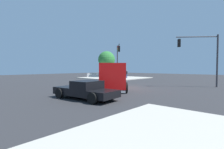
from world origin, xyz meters
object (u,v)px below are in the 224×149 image
traffic_light_primary (118,57)px  pedestrian_near_corner (118,73)px  traffic_light_secondary (204,52)px  pickup_black (85,89)px  delivery_truck (111,76)px  pedestrian_crossing (127,74)px  shade_tree_near (107,60)px

traffic_light_primary → pedestrian_near_corner: size_ratio=3.53×
traffic_light_secondary → pickup_black: traffic_light_secondary is taller
delivery_truck → pedestrian_crossing: (-15.51, -9.39, -0.36)m
delivery_truck → shade_tree_near: 22.69m
pickup_black → pedestrian_near_corner: bearing=-146.4°
traffic_light_secondary → pedestrian_crossing: size_ratio=3.80×
traffic_light_primary → traffic_light_secondary: 13.62m
shade_tree_near → pedestrian_near_corner: bearing=66.6°
pickup_black → pedestrian_crossing: pedestrian_crossing is taller
pedestrian_near_corner → traffic_light_secondary: bearing=75.2°
pedestrian_crossing → delivery_truck: bearing=31.2°
traffic_light_primary → pedestrian_near_corner: traffic_light_primary is taller
traffic_light_primary → pickup_black: bearing=31.7°
pedestrian_near_corner → pickup_black: bearing=33.6°
delivery_truck → pedestrian_near_corner: bearing=-143.0°
pedestrian_crossing → shade_tree_near: 7.26m
pickup_black → pedestrian_near_corner: size_ratio=3.04×
pickup_black → pedestrian_crossing: bearing=-150.5°
pickup_black → shade_tree_near: 28.57m
pickup_black → shade_tree_near: (-21.56, -18.40, 3.61)m
pedestrian_near_corner → delivery_truck: bearing=37.0°
pickup_black → shade_tree_near: bearing=-139.5°
pedestrian_near_corner → pedestrian_crossing: size_ratio=1.06×
traffic_light_primary → delivery_truck: bearing=35.8°
traffic_light_primary → pedestrian_near_corner: bearing=-140.7°
traffic_light_primary → pedestrian_near_corner: (-4.46, -3.66, -3.06)m
delivery_truck → traffic_light_primary: (-9.02, -6.51, 2.76)m
delivery_truck → traffic_light_primary: bearing=-144.2°
traffic_light_secondary → pedestrian_near_corner: size_ratio=3.58×
traffic_light_primary → pedestrian_near_corner: 6.53m
traffic_light_primary → pedestrian_crossing: size_ratio=3.74×
delivery_truck → pedestrian_crossing: size_ratio=4.39×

